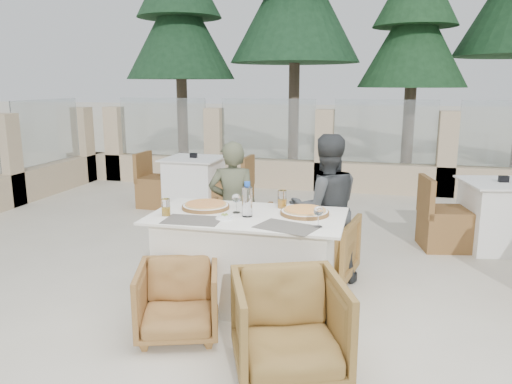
% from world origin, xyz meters
% --- Properties ---
extents(ground, '(80.00, 80.00, 0.00)m').
position_xyz_m(ground, '(0.00, 0.00, 0.00)').
color(ground, beige).
rests_on(ground, ground).
extents(sand_patch, '(30.00, 16.00, 0.01)m').
position_xyz_m(sand_patch, '(0.00, 14.00, 0.01)').
color(sand_patch, beige).
rests_on(sand_patch, ground).
extents(perimeter_wall_far, '(10.00, 0.34, 1.60)m').
position_xyz_m(perimeter_wall_far, '(0.00, 4.80, 0.80)').
color(perimeter_wall_far, beige).
rests_on(perimeter_wall_far, ground).
extents(pine_far_left, '(2.42, 2.42, 5.50)m').
position_xyz_m(pine_far_left, '(-3.50, 7.00, 2.75)').
color(pine_far_left, '#1B4024').
rests_on(pine_far_left, ground).
extents(pine_mid_left, '(2.86, 2.86, 6.50)m').
position_xyz_m(pine_mid_left, '(-1.00, 7.50, 3.25)').
color(pine_mid_left, '#1D4527').
rests_on(pine_mid_left, ground).
extents(pine_centre, '(2.20, 2.20, 5.00)m').
position_xyz_m(pine_centre, '(1.50, 7.20, 2.50)').
color(pine_centre, '#1F4925').
rests_on(pine_centre, ground).
extents(dining_table, '(1.60, 0.90, 0.77)m').
position_xyz_m(dining_table, '(-0.12, 0.04, 0.39)').
color(dining_table, white).
rests_on(dining_table, ground).
extents(placemat_near_left, '(0.46, 0.32, 0.00)m').
position_xyz_m(placemat_near_left, '(-0.50, -0.23, 0.77)').
color(placemat_near_left, '#5E5850').
rests_on(placemat_near_left, dining_table).
extents(placemat_near_right, '(0.52, 0.42, 0.00)m').
position_xyz_m(placemat_near_right, '(0.27, -0.24, 0.77)').
color(placemat_near_right, '#605B52').
rests_on(placemat_near_right, dining_table).
extents(pizza_left, '(0.52, 0.52, 0.05)m').
position_xyz_m(pizza_left, '(-0.52, 0.16, 0.80)').
color(pizza_left, '#C8501B').
rests_on(pizza_left, dining_table).
extents(pizza_right, '(0.49, 0.49, 0.05)m').
position_xyz_m(pizza_right, '(0.34, 0.17, 0.80)').
color(pizza_right, orange).
rests_on(pizza_right, dining_table).
extents(water_bottle, '(0.10, 0.10, 0.29)m').
position_xyz_m(water_bottle, '(-0.10, -0.01, 0.92)').
color(water_bottle, '#C2E6FF').
rests_on(water_bottle, dining_table).
extents(wine_glass_centre, '(0.10, 0.10, 0.18)m').
position_xyz_m(wine_glass_centre, '(-0.22, 0.08, 0.86)').
color(wine_glass_centre, white).
rests_on(wine_glass_centre, dining_table).
extents(wine_glass_corner, '(0.08, 0.08, 0.18)m').
position_xyz_m(wine_glass_corner, '(0.50, -0.18, 0.86)').
color(wine_glass_corner, silver).
rests_on(wine_glass_corner, dining_table).
extents(beer_glass_left, '(0.08, 0.08, 0.14)m').
position_xyz_m(beer_glass_left, '(-0.76, -0.14, 0.84)').
color(beer_glass_left, gold).
rests_on(beer_glass_left, dining_table).
extents(beer_glass_right, '(0.10, 0.10, 0.16)m').
position_xyz_m(beer_glass_right, '(0.12, 0.34, 0.85)').
color(beer_glass_right, orange).
rests_on(beer_glass_right, dining_table).
extents(olive_dish, '(0.12, 0.12, 0.04)m').
position_xyz_m(olive_dish, '(-0.26, -0.13, 0.79)').
color(olive_dish, white).
rests_on(olive_dish, dining_table).
extents(armchair_far_left, '(0.75, 0.77, 0.64)m').
position_xyz_m(armchair_far_left, '(-0.51, 0.90, 0.32)').
color(armchair_far_left, olive).
rests_on(armchair_far_left, ground).
extents(armchair_far_right, '(0.78, 0.79, 0.63)m').
position_xyz_m(armchair_far_right, '(0.41, 0.69, 0.31)').
color(armchair_far_right, olive).
rests_on(armchair_far_right, ground).
extents(armchair_near_left, '(0.74, 0.75, 0.54)m').
position_xyz_m(armchair_near_left, '(-0.46, -0.64, 0.27)').
color(armchair_near_left, olive).
rests_on(armchair_near_left, ground).
extents(armchair_near_right, '(0.90, 0.91, 0.65)m').
position_xyz_m(armchair_near_right, '(0.41, -0.93, 0.32)').
color(armchair_near_right, olive).
rests_on(armchair_near_right, ground).
extents(diner_left, '(0.52, 0.40, 1.30)m').
position_xyz_m(diner_left, '(-0.45, 0.73, 0.65)').
color(diner_left, '#52573F').
rests_on(diner_left, ground).
extents(diner_right, '(0.82, 0.73, 1.39)m').
position_xyz_m(diner_right, '(0.46, 0.70, 0.70)').
color(diner_right, '#383B3D').
rests_on(diner_right, ground).
extents(bg_table_a, '(1.67, 0.88, 0.77)m').
position_xyz_m(bg_table_a, '(-1.71, 2.97, 0.39)').
color(bg_table_a, white).
rests_on(bg_table_a, ground).
extents(bg_table_b, '(1.77, 1.13, 0.77)m').
position_xyz_m(bg_table_b, '(2.27, 2.07, 0.39)').
color(bg_table_b, white).
rests_on(bg_table_b, ground).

